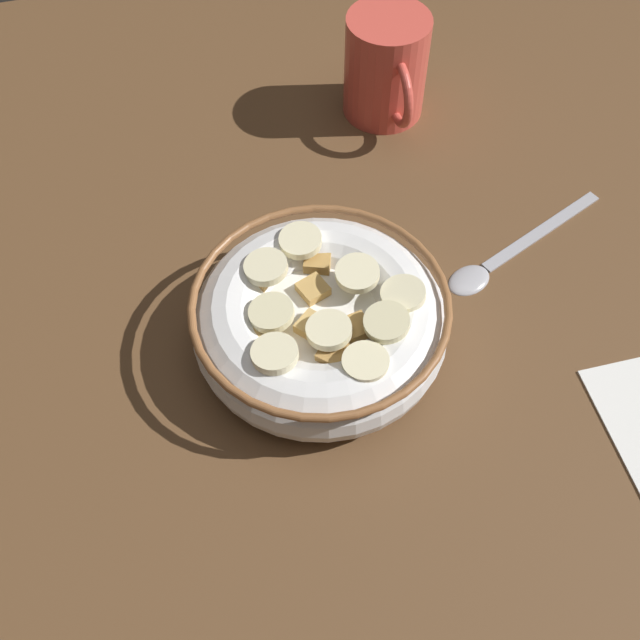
% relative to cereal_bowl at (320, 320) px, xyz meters
% --- Properties ---
extents(ground_plane, '(1.01, 1.01, 0.02)m').
position_rel_cereal_bowl_xyz_m(ground_plane, '(-0.00, -0.00, -0.04)').
color(ground_plane, brown).
extents(cereal_bowl, '(0.18, 0.18, 0.06)m').
position_rel_cereal_bowl_xyz_m(cereal_bowl, '(0.00, 0.00, 0.00)').
color(cereal_bowl, white).
rests_on(cereal_bowl, ground_plane).
extents(spoon, '(0.08, 0.16, 0.01)m').
position_rel_cereal_bowl_xyz_m(spoon, '(-0.04, 0.16, -0.03)').
color(spoon, '#A5A5AD').
rests_on(spoon, ground_plane).
extents(coffee_mug, '(0.10, 0.07, 0.09)m').
position_rel_cereal_bowl_xyz_m(coffee_mug, '(-0.24, 0.12, 0.02)').
color(coffee_mug, '#D84C3F').
rests_on(coffee_mug, ground_plane).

